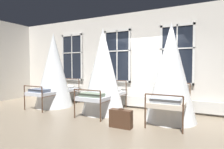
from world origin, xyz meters
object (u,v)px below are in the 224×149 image
object	(u,v)px
cot_first	(54,71)
cot_third	(171,73)
suitcase_dark	(121,119)
cot_second	(103,72)

from	to	relation	value
cot_first	cot_third	size ratio (longest dim) A/B	1.01
suitcase_dark	cot_third	bearing A→B (deg)	50.62
cot_first	cot_third	distance (m)	4.21
cot_first	cot_second	world-z (taller)	cot_second
cot_third	suitcase_dark	bearing A→B (deg)	140.42
cot_second	suitcase_dark	xyz separation A→B (m)	(1.13, -1.11, -1.10)
cot_third	suitcase_dark	xyz separation A→B (m)	(-0.97, -1.17, -1.09)
cot_second	cot_third	size ratio (longest dim) A/B	1.01
suitcase_dark	cot_second	bearing A→B (deg)	135.62
cot_first	suitcase_dark	distance (m)	3.59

